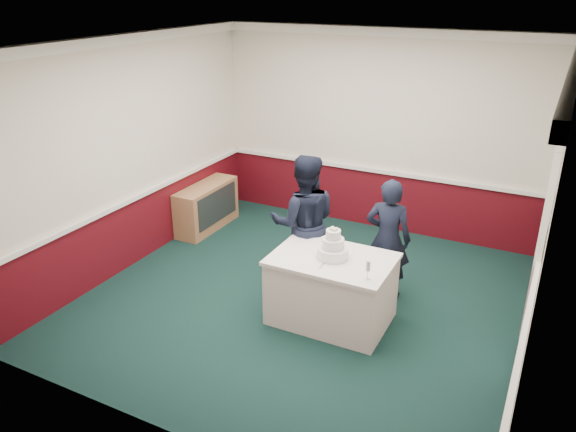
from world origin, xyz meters
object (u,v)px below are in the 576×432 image
at_px(cake_table, 331,289).
at_px(wedding_cake, 333,249).
at_px(sideboard, 207,207).
at_px(champagne_flute, 368,267).
at_px(person_man, 304,223).
at_px(cake_knife, 323,264).
at_px(person_woman, 388,239).

bearing_deg(cake_table, wedding_cake, 90.00).
height_order(sideboard, cake_table, cake_table).
distance_m(wedding_cake, champagne_flute, 0.57).
height_order(cake_table, person_man, person_man).
bearing_deg(sideboard, champagne_flute, -29.05).
relative_size(cake_knife, person_woman, 0.15).
bearing_deg(person_woman, cake_table, 60.32).
xyz_separation_m(sideboard, person_man, (2.11, -0.94, 0.51)).
distance_m(cake_knife, person_man, 0.97).
xyz_separation_m(champagne_flute, person_man, (-1.12, 0.85, -0.07)).
xyz_separation_m(wedding_cake, cake_knife, (-0.03, -0.20, -0.11)).
height_order(cake_table, cake_knife, cake_knife).
distance_m(sideboard, cake_knife, 3.22).
height_order(wedding_cake, cake_knife, wedding_cake).
bearing_deg(person_man, person_woman, 167.82).
distance_m(wedding_cake, person_man, 0.84).
relative_size(sideboard, cake_knife, 5.45).
height_order(cake_knife, person_man, person_man).
distance_m(champagne_flute, person_woman, 1.13).
bearing_deg(cake_knife, cake_table, 75.73).
bearing_deg(wedding_cake, cake_knife, -98.53).
relative_size(cake_table, wedding_cake, 3.63).
xyz_separation_m(cake_table, person_man, (-0.62, 0.57, 0.46)).
bearing_deg(cake_table, person_man, 137.29).
relative_size(cake_knife, champagne_flute, 1.07).
relative_size(wedding_cake, cake_knife, 1.65).
height_order(champagne_flute, person_woman, person_woman).
relative_size(wedding_cake, person_woman, 0.24).
relative_size(cake_table, champagne_flute, 6.44).
height_order(sideboard, cake_knife, cake_knife).
height_order(wedding_cake, champagne_flute, wedding_cake).
xyz_separation_m(sideboard, champagne_flute, (3.22, -1.79, 0.58)).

